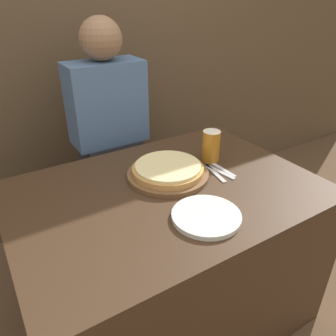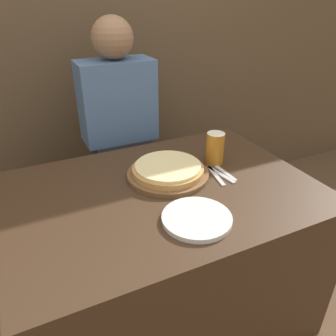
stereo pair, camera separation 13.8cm
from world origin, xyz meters
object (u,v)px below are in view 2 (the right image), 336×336
(beer_glass, at_px, (215,147))
(dinner_plate, at_px, (197,218))
(diner_person, at_px, (121,146))
(fork, at_px, (216,176))
(dinner_knife, at_px, (221,174))
(pizza_on_board, at_px, (168,171))
(spoon, at_px, (226,173))

(beer_glass, bearing_deg, dinner_plate, -130.04)
(beer_glass, distance_m, diner_person, 0.60)
(fork, relative_size, diner_person, 0.13)
(dinner_knife, relative_size, diner_person, 0.13)
(pizza_on_board, height_order, dinner_knife, pizza_on_board)
(pizza_on_board, bearing_deg, dinner_plate, -97.47)
(beer_glass, bearing_deg, diner_person, 119.81)
(diner_person, bearing_deg, spoon, -65.69)
(dinner_plate, xyz_separation_m, fork, (0.23, 0.23, -0.01))
(dinner_plate, distance_m, dinner_knife, 0.34)
(fork, bearing_deg, dinner_knife, 0.00)
(fork, distance_m, dinner_knife, 0.02)
(pizza_on_board, distance_m, spoon, 0.25)
(beer_glass, relative_size, spoon, 1.01)
(fork, bearing_deg, dinner_plate, -134.45)
(pizza_on_board, distance_m, fork, 0.21)
(pizza_on_board, xyz_separation_m, beer_glass, (0.25, 0.02, 0.05))
(beer_glass, height_order, dinner_knife, beer_glass)
(beer_glass, xyz_separation_m, dinner_knife, (-0.04, -0.11, -0.08))
(pizza_on_board, height_order, diner_person, diner_person)
(pizza_on_board, bearing_deg, beer_glass, 5.34)
(pizza_on_board, distance_m, beer_glass, 0.25)
(dinner_plate, bearing_deg, spoon, 39.89)
(dinner_plate, height_order, spoon, dinner_plate)
(dinner_knife, xyz_separation_m, diner_person, (-0.25, 0.62, -0.07))
(spoon, height_order, diner_person, diner_person)
(dinner_knife, relative_size, spoon, 1.18)
(beer_glass, relative_size, dinner_plate, 0.60)
(beer_glass, relative_size, dinner_knife, 0.85)
(diner_person, bearing_deg, fork, -69.65)
(spoon, bearing_deg, beer_glass, 84.31)
(fork, xyz_separation_m, spoon, (0.05, 0.00, 0.00))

